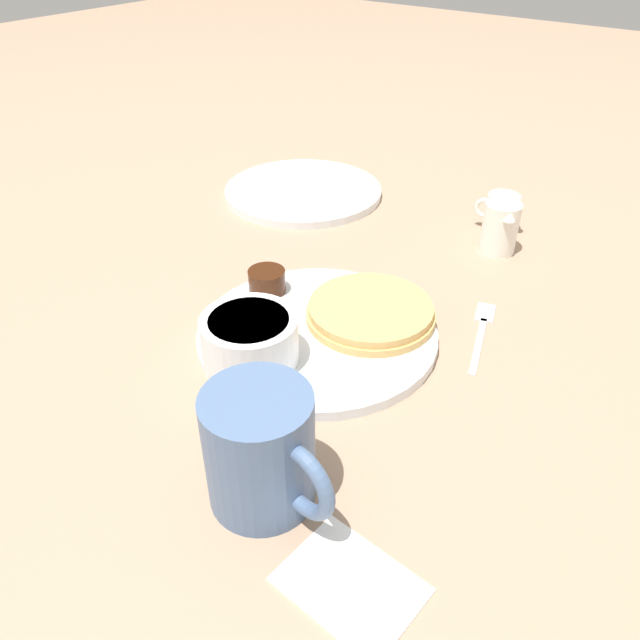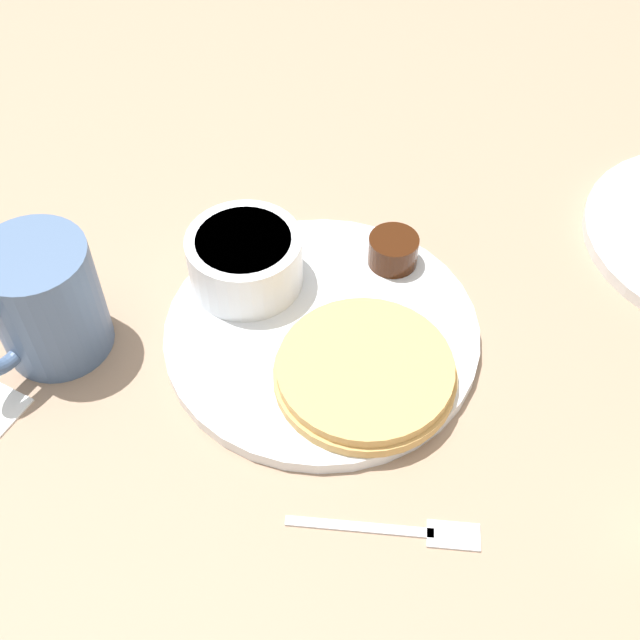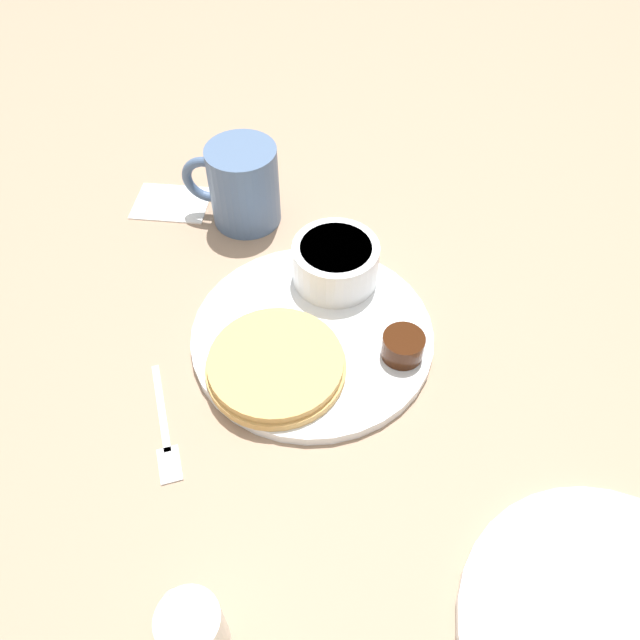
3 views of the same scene
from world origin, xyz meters
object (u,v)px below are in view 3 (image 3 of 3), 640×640
object	(u,v)px
coffee_mug	(242,185)
bowl	(336,261)
creamer_pitcher_near	(195,632)
fork	(165,435)
plate	(312,335)

from	to	relation	value
coffee_mug	bowl	bearing A→B (deg)	135.69
coffee_mug	creamer_pitcher_near	distance (m)	0.49
creamer_pitcher_near	fork	world-z (taller)	creamer_pitcher_near
creamer_pitcher_near	coffee_mug	bearing A→B (deg)	-87.50
coffee_mug	fork	distance (m)	0.32
coffee_mug	fork	size ratio (longest dim) A/B	0.92
plate	fork	xyz separation A→B (m)	(0.14, 0.12, -0.00)
plate	fork	bearing A→B (deg)	42.21
coffee_mug	fork	xyz separation A→B (m)	(0.04, 0.32, -0.05)
creamer_pitcher_near	bowl	bearing A→B (deg)	-103.99
fork	plate	bearing A→B (deg)	-137.79
plate	coffee_mug	bearing A→B (deg)	-64.11
bowl	coffee_mug	world-z (taller)	coffee_mug
plate	coffee_mug	world-z (taller)	coffee_mug
fork	coffee_mug	bearing A→B (deg)	-97.44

